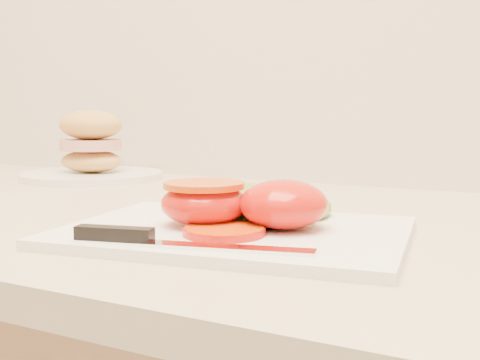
% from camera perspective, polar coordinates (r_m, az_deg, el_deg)
% --- Properties ---
extents(cutting_board, '(0.35, 0.28, 0.01)m').
position_cam_1_polar(cutting_board, '(0.58, -0.46, -5.00)').
color(cutting_board, white).
rests_on(cutting_board, counter).
extents(tomato_half_dome, '(0.09, 0.09, 0.05)m').
position_cam_1_polar(tomato_half_dome, '(0.57, 4.13, -2.30)').
color(tomato_half_dome, red).
rests_on(tomato_half_dome, cutting_board).
extents(tomato_half_cut, '(0.09, 0.09, 0.04)m').
position_cam_1_polar(tomato_half_cut, '(0.59, -3.42, -2.07)').
color(tomato_half_cut, red).
rests_on(tomato_half_cut, cutting_board).
extents(tomato_slice_0, '(0.07, 0.07, 0.01)m').
position_cam_1_polar(tomato_slice_0, '(0.55, -1.52, -4.87)').
color(tomato_slice_0, '#CE4E0E').
rests_on(tomato_slice_0, cutting_board).
extents(lettuce_leaf_0, '(0.16, 0.12, 0.03)m').
position_cam_1_polar(lettuce_leaf_0, '(0.64, 0.44, -2.15)').
color(lettuce_leaf_0, '#84A82C').
rests_on(lettuce_leaf_0, cutting_board).
extents(lettuce_leaf_1, '(0.14, 0.15, 0.03)m').
position_cam_1_polar(lettuce_leaf_1, '(0.64, 4.00, -2.31)').
color(lettuce_leaf_1, '#84A82C').
rests_on(lettuce_leaf_1, cutting_board).
extents(knife, '(0.21, 0.06, 0.01)m').
position_cam_1_polar(knife, '(0.51, -7.91, -5.56)').
color(knife, silver).
rests_on(knife, cutting_board).
extents(sandwich_plate, '(0.25, 0.25, 0.12)m').
position_cam_1_polar(sandwich_plate, '(1.10, -13.91, 2.40)').
color(sandwich_plate, white).
rests_on(sandwich_plate, counter).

